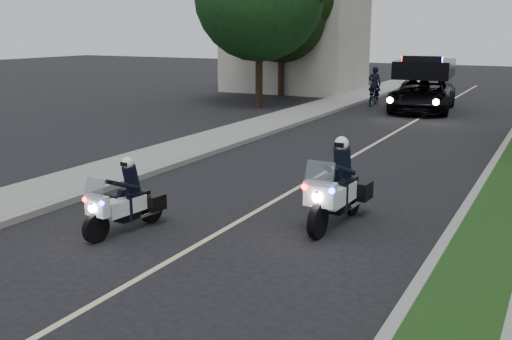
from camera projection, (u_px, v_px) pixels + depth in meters
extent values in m
plane|color=black|center=(219.00, 233.00, 11.76)|extent=(120.00, 120.00, 0.00)
cube|color=gray|center=(499.00, 156.00, 18.50)|extent=(0.20, 60.00, 0.15)
cube|color=gray|center=(264.00, 134.00, 22.21)|extent=(0.20, 60.00, 0.15)
cube|color=gray|center=(238.00, 132.00, 22.70)|extent=(2.00, 60.00, 0.16)
cube|color=#A8A396|center=(295.00, 35.00, 37.86)|extent=(8.00, 6.00, 7.00)
cube|color=#BFB78C|center=(370.00, 146.00, 20.37)|extent=(0.12, 50.00, 0.01)
imported|color=black|center=(421.00, 111.00, 29.06)|extent=(3.36, 6.20, 2.89)
imported|color=black|center=(374.00, 105.00, 31.27)|extent=(0.77, 1.82, 0.93)
imported|color=black|center=(374.00, 105.00, 31.27)|extent=(0.69, 0.50, 1.81)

